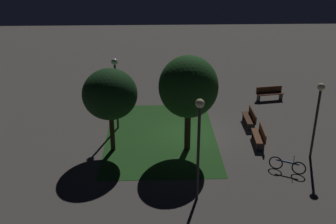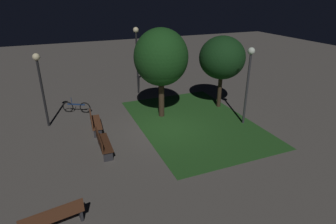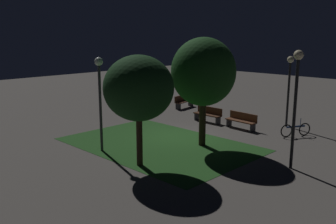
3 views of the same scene
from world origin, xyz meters
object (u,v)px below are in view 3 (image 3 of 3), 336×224
bench_by_lamp (242,120)px  bench_corner (208,114)px  bench_path_side (184,101)px  lamp_post_path_center (289,78)px  tree_tall_center (203,72)px  lamp_post_near_wall (296,89)px  lamp_post_plaza_west (100,87)px  bicycle (296,130)px  tree_back_left (139,88)px

bench_by_lamp → bench_corner: (2.31, -0.00, 0.00)m
bench_path_side → lamp_post_path_center: lamp_post_path_center is taller
bench_by_lamp → tree_tall_center: tree_tall_center is taller
bench_by_lamp → tree_tall_center: (-0.41, 3.85, 2.90)m
lamp_post_path_center → bench_path_side: bearing=0.2°
lamp_post_near_wall → lamp_post_plaza_west: lamp_post_near_wall is taller
bicycle → bench_by_lamp: bearing=12.4°
tree_back_left → bicycle: (-2.40, -8.27, -2.71)m
bench_by_lamp → lamp_post_path_center: lamp_post_path_center is taller
tree_tall_center → tree_back_left: bearing=89.8°
lamp_post_path_center → bicycle: (-1.31, 1.59, -2.35)m
bench_by_lamp → tree_tall_center: bearing=96.0°
lamp_post_path_center → bicycle: 3.13m
tree_back_left → lamp_post_path_center: bearing=-96.3°
lamp_post_plaza_west → lamp_post_path_center: (-3.68, -9.81, -0.13)m
bench_path_side → tree_back_left: size_ratio=0.43×
lamp_post_path_center → lamp_post_plaza_west: bearing=69.5°
tree_tall_center → lamp_post_path_center: (-1.07, -6.05, -0.69)m
lamp_post_near_wall → tree_tall_center: bearing=0.8°
bench_corner → lamp_post_plaza_west: 7.96m
bench_by_lamp → bicycle: size_ratio=1.20×
bench_by_lamp → lamp_post_path_center: (-1.48, -2.21, 2.22)m
tree_tall_center → lamp_post_near_wall: tree_tall_center is taller
tree_tall_center → lamp_post_plaza_west: size_ratio=1.20×
tree_back_left → tree_tall_center: bearing=-90.2°
bench_path_side → bench_by_lamp: bearing=160.7°
bench_path_side → tree_back_left: (-6.63, 9.84, 2.57)m
bench_corner → tree_back_left: 8.52m
tree_back_left → lamp_post_plaza_west: size_ratio=1.05×
tree_tall_center → lamp_post_path_center: bearing=-100.1°
bench_corner → lamp_post_plaza_west: size_ratio=0.44×
bench_path_side → bicycle: size_ratio=1.21×
lamp_post_near_wall → bench_by_lamp: bearing=-38.4°
bench_corner → lamp_post_path_center: size_ratio=0.46×
bicycle → lamp_post_plaza_west: bearing=58.7°
bench_by_lamp → bench_corner: 2.31m
tree_tall_center → lamp_post_path_center: 6.19m
bench_by_lamp → tree_tall_center: 4.84m
bench_path_side → tree_tall_center: tree_tall_center is taller
tree_tall_center → lamp_post_plaza_west: tree_tall_center is taller
bench_path_side → tree_tall_center: bearing=137.7°
bench_by_lamp → tree_back_left: (-0.40, 7.66, 2.57)m
bench_path_side → bicycle: 9.16m
tree_back_left → bench_by_lamp: bearing=-87.0°
bench_path_side → lamp_post_near_wall: (-11.00, 5.97, 2.58)m
bench_corner → bench_path_side: same height
bench_corner → tree_tall_center: bearing=125.2°
tree_back_left → lamp_post_plaza_west: bearing=-1.1°
bench_corner → lamp_post_near_wall: 8.44m
bench_by_lamp → bench_path_side: bearing=-19.3°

